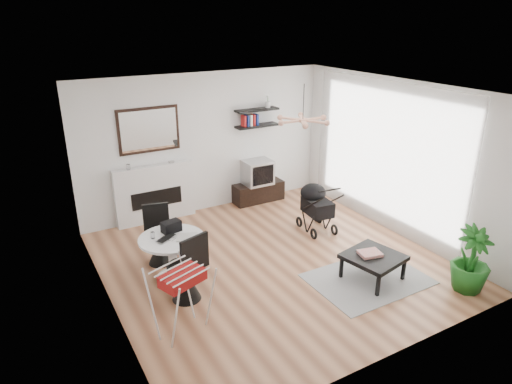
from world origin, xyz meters
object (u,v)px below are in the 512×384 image
tv_console (258,192)px  dining_table (172,252)px  fireplace (155,187)px  crt_tv (257,172)px  drying_rack (181,300)px  stroller (316,209)px  coffee_table (373,258)px  potted_plant (471,260)px

tv_console → dining_table: size_ratio=1.14×
fireplace → crt_tv: 2.13m
fireplace → drying_rack: (-0.77, -3.35, -0.21)m
crt_tv → dining_table: bearing=-142.0°
stroller → coffee_table: (-0.28, -1.78, -0.05)m
coffee_table → potted_plant: bearing=-41.6°
dining_table → stroller: stroller is taller
fireplace → potted_plant: fireplace is taller
dining_table → drying_rack: drying_rack is taller
crt_tv → stroller: stroller is taller
fireplace → potted_plant: 5.44m
crt_tv → drying_rack: 4.34m
dining_table → coffee_table: (2.56, -1.45, -0.10)m
stroller → coffee_table: size_ratio=1.06×
dining_table → coffee_table: bearing=-29.5°
crt_tv → dining_table: crt_tv is taller
crt_tv → coffee_table: (-0.01, -3.46, -0.30)m
fireplace → drying_rack: bearing=-102.9°
tv_console → crt_tv: crt_tv is taller
drying_rack → potted_plant: (3.87, -1.11, 0.01)m
stroller → potted_plant: potted_plant is taller
drying_rack → coffee_table: bearing=-24.5°
potted_plant → coffee_table: bearing=138.4°
potted_plant → stroller: bearing=105.0°
dining_table → drying_rack: bearing=-104.9°
drying_rack → tv_console: bearing=28.0°
fireplace → stroller: (2.39, -1.80, -0.28)m
drying_rack → potted_plant: 4.03m
fireplace → stroller: fireplace is taller
dining_table → stroller: size_ratio=1.00×
tv_console → crt_tv: 0.45m
stroller → potted_plant: size_ratio=0.98×
stroller → potted_plant: bearing=-68.5°
drying_rack → stroller: bearing=6.3°
dining_table → drying_rack: size_ratio=1.05×
tv_console → fireplace: bearing=176.8°
dining_table → fireplace: bearing=78.3°
tv_console → potted_plant: size_ratio=1.12×
coffee_table → fireplace: bearing=120.6°
fireplace → drying_rack: fireplace is taller
fireplace → stroller: size_ratio=2.29×
tv_console → dining_table: (-2.61, -2.01, 0.25)m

